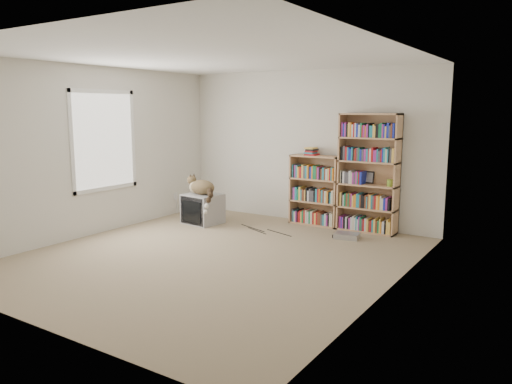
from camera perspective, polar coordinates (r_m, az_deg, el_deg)
The scene contains 17 objects.
floor at distance 6.47m, azimuth -4.71°, elevation -7.37°, with size 4.50×5.00×0.01m, color #9F866B.
wall_back at distance 8.33m, azimuth 5.75°, elevation 5.14°, with size 4.50×0.02×2.50m, color silver.
wall_front at distance 4.53m, azimuth -24.60°, elevation 0.76°, with size 4.50×0.02×2.50m, color silver.
wall_left at distance 7.80m, azimuth -18.10°, elevation 4.44°, with size 0.02×5.00×2.50m, color silver.
wall_right at distance 5.17m, azimuth 15.31°, elevation 2.26°, with size 0.02×5.00×2.50m, color silver.
ceiling at distance 6.22m, azimuth -5.03°, elevation 15.25°, with size 4.50×5.00×0.02m, color white.
window at distance 7.91m, azimuth -16.97°, elevation 5.64°, with size 0.02×1.22×1.52m, color white.
crt_tv at distance 8.29m, azimuth -6.07°, elevation -1.92°, with size 0.62×0.57×0.49m.
cat at distance 8.14m, azimuth -6.10°, elevation 0.27°, with size 0.65×0.48×0.53m.
bookcase_tall at distance 7.78m, azimuth 12.77°, elevation 1.77°, with size 0.90×0.30×1.81m.
bookcase_short at distance 8.18m, azimuth 6.85°, elevation -0.11°, with size 0.83×0.30×1.13m.
book_stack at distance 8.10m, azimuth 6.36°, elevation 4.65°, with size 0.18×0.24×0.13m, color #A6161A.
green_mug at distance 7.67m, azimuth 15.11°, elevation 1.04°, with size 0.09×0.09×0.10m, color olive.
framed_print at distance 7.87m, azimuth 12.86°, elevation 1.65°, with size 0.14×0.01×0.19m, color black.
dvd_player at distance 7.44m, azimuth 10.35°, elevation -4.94°, with size 0.35×0.25×0.08m, color #A3A3A7.
wall_outlet at distance 9.11m, azimuth -9.15°, elevation -0.46°, with size 0.01×0.08×0.13m, color silver.
floor_cables at distance 7.92m, azimuth 1.19°, elevation -4.16°, with size 1.20×0.70×0.01m, color black, non-canonical shape.
Camera 1 is at (3.79, -4.89, 1.86)m, focal length 35.00 mm.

